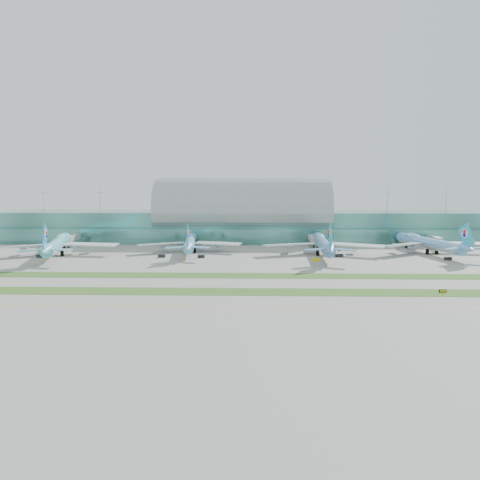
{
  "coord_description": "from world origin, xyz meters",
  "views": [
    {
      "loc": [
        6.36,
        -195.73,
        39.78
      ],
      "look_at": [
        0.0,
        55.0,
        9.0
      ],
      "focal_mm": 35.0,
      "sensor_mm": 36.0,
      "label": 1
    }
  ],
  "objects_px": {
    "terminal": "(243,220)",
    "airliner_c": "(323,243)",
    "airliner_b": "(190,242)",
    "airliner_a": "(57,243)",
    "airliner_d": "(428,242)",
    "taxiway_sign_east": "(443,291)"
  },
  "relations": [
    {
      "from": "terminal",
      "to": "taxiway_sign_east",
      "type": "bearing_deg",
      "value": -63.99
    },
    {
      "from": "terminal",
      "to": "airliner_a",
      "type": "xyz_separation_m",
      "value": [
        -101.16,
        -71.42,
        -7.77
      ]
    },
    {
      "from": "airliner_b",
      "to": "taxiway_sign_east",
      "type": "bearing_deg",
      "value": -48.64
    },
    {
      "from": "airliner_c",
      "to": "terminal",
      "type": "bearing_deg",
      "value": 127.4
    },
    {
      "from": "terminal",
      "to": "airliner_c",
      "type": "xyz_separation_m",
      "value": [
        45.79,
        -65.67,
        -7.76
      ]
    },
    {
      "from": "terminal",
      "to": "airliner_d",
      "type": "distance_m",
      "value": 121.94
    },
    {
      "from": "airliner_b",
      "to": "airliner_c",
      "type": "bearing_deg",
      "value": -11.79
    },
    {
      "from": "airliner_c",
      "to": "airliner_d",
      "type": "xyz_separation_m",
      "value": [
        60.66,
        6.75,
        -0.27
      ]
    },
    {
      "from": "airliner_c",
      "to": "taxiway_sign_east",
      "type": "xyz_separation_m",
      "value": [
        30.3,
        -90.27,
        -5.9
      ]
    },
    {
      "from": "airliner_c",
      "to": "airliner_b",
      "type": "bearing_deg",
      "value": 176.33
    },
    {
      "from": "airliner_b",
      "to": "airliner_c",
      "type": "distance_m",
      "value": 75.6
    },
    {
      "from": "airliner_a",
      "to": "airliner_d",
      "type": "distance_m",
      "value": 207.99
    },
    {
      "from": "airliner_d",
      "to": "taxiway_sign_east",
      "type": "xyz_separation_m",
      "value": [
        -30.37,
        -97.02,
        -5.63
      ]
    },
    {
      "from": "airliner_a",
      "to": "terminal",
      "type": "bearing_deg",
      "value": 21.49
    },
    {
      "from": "airliner_a",
      "to": "taxiway_sign_east",
      "type": "bearing_deg",
      "value": -39.22
    },
    {
      "from": "airliner_b",
      "to": "airliner_a",
      "type": "bearing_deg",
      "value": -174.68
    },
    {
      "from": "terminal",
      "to": "airliner_c",
      "type": "distance_m",
      "value": 80.44
    },
    {
      "from": "airliner_a",
      "to": "airliner_d",
      "type": "xyz_separation_m",
      "value": [
        207.62,
        12.5,
        -0.26
      ]
    },
    {
      "from": "airliner_a",
      "to": "airliner_b",
      "type": "relative_size",
      "value": 1.11
    },
    {
      "from": "taxiway_sign_east",
      "to": "terminal",
      "type": "bearing_deg",
      "value": 116.73
    },
    {
      "from": "terminal",
      "to": "airliner_c",
      "type": "bearing_deg",
      "value": -55.11
    },
    {
      "from": "airliner_a",
      "to": "taxiway_sign_east",
      "type": "distance_m",
      "value": 196.45
    }
  ]
}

